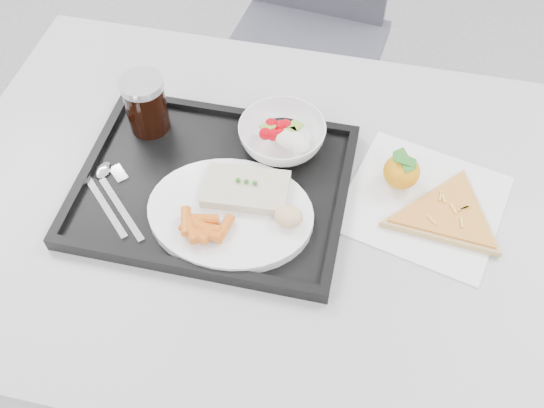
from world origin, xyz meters
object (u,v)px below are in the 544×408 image
(tray, at_px, (214,186))
(salad_bowl, at_px, (282,136))
(table, at_px, (289,228))
(tangerine, at_px, (402,172))
(chair, at_px, (308,12))
(cola_glass, at_px, (146,103))
(dinner_plate, at_px, (230,213))
(pizza_slice, at_px, (448,215))

(tray, bearing_deg, salad_bowl, 49.73)
(table, relative_size, tangerine, 15.84)
(chair, bearing_deg, cola_glass, -103.67)
(chair, height_order, dinner_plate, chair)
(tangerine, height_order, pizza_slice, tangerine)
(table, xyz_separation_m, chair, (-0.11, 0.82, -0.15))
(dinner_plate, bearing_deg, chair, 91.43)
(tray, height_order, cola_glass, cola_glass)
(tray, xyz_separation_m, tangerine, (0.31, 0.08, 0.03))
(cola_glass, height_order, tangerine, cola_glass)
(cola_glass, bearing_deg, tray, -35.54)
(table, distance_m, tray, 0.15)
(tangerine, bearing_deg, chair, 110.94)
(pizza_slice, bearing_deg, tangerine, 147.03)
(salad_bowl, distance_m, tangerine, 0.21)
(tray, bearing_deg, chair, 88.31)
(chair, relative_size, tray, 2.07)
(salad_bowl, relative_size, tangerine, 2.01)
(tangerine, relative_size, pizza_slice, 0.25)
(tray, xyz_separation_m, cola_glass, (-0.15, 0.11, 0.06))
(salad_bowl, relative_size, pizza_slice, 0.51)
(tray, bearing_deg, dinner_plate, -52.34)
(cola_glass, relative_size, pizza_slice, 0.36)
(table, xyz_separation_m, salad_bowl, (-0.04, 0.12, 0.11))
(salad_bowl, bearing_deg, tray, -130.27)
(tray, xyz_separation_m, pizza_slice, (0.39, 0.02, 0.00))
(chair, xyz_separation_m, salad_bowl, (0.07, -0.70, 0.25))
(tray, distance_m, tangerine, 0.32)
(table, height_order, dinner_plate, dinner_plate)
(pizza_slice, bearing_deg, dinner_plate, -166.55)
(cola_glass, bearing_deg, tangerine, -3.57)
(table, distance_m, chair, 0.84)
(salad_bowl, bearing_deg, chair, 95.73)
(chair, distance_m, dinner_plate, 0.91)
(table, relative_size, tray, 2.67)
(chair, distance_m, salad_bowl, 0.75)
(chair, xyz_separation_m, tray, (-0.02, -0.82, 0.22))
(dinner_plate, distance_m, cola_glass, 0.26)
(dinner_plate, relative_size, cola_glass, 2.50)
(table, height_order, tray, tray)
(cola_glass, bearing_deg, salad_bowl, 1.35)
(chair, relative_size, tangerine, 12.28)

